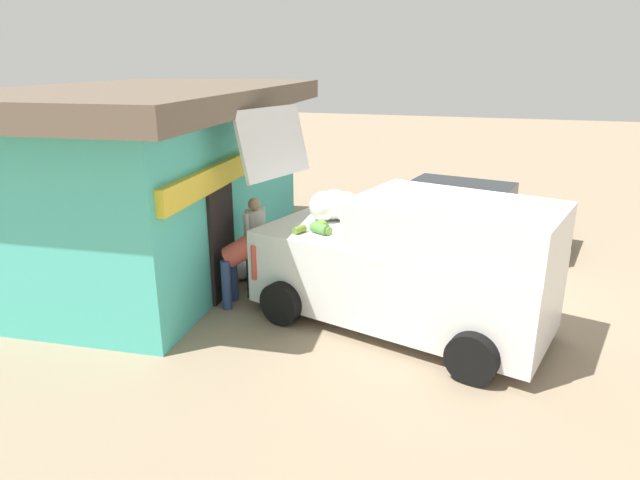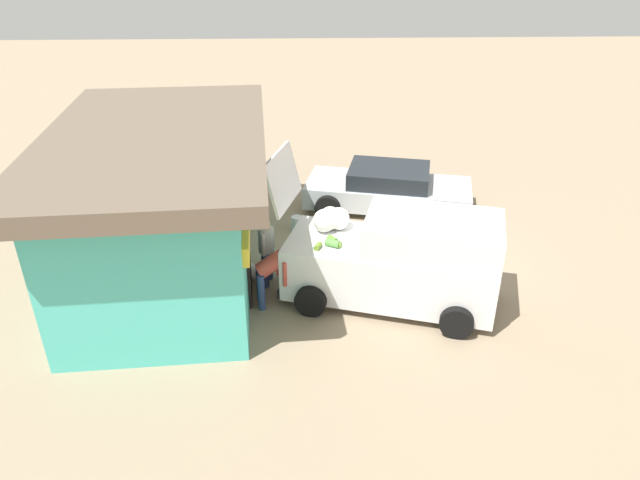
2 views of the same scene
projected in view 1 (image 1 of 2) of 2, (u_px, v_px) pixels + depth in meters
ground_plane at (451, 289)px, 9.37m from camera, size 60.00×60.00×0.00m
storefront_bar at (155, 175)px, 10.05m from camera, size 7.68×4.90×3.27m
delivery_van at (409, 262)px, 7.81m from camera, size 2.98×4.76×3.02m
parked_sedan at (458, 213)px, 11.82m from camera, size 2.91×4.69×1.21m
vendor_standing at (255, 236)px, 9.27m from camera, size 0.56×0.40×1.55m
customer_bending at (242, 258)px, 8.53m from camera, size 0.59×0.78×1.26m
unloaded_banana_pile at (235, 270)px, 9.75m from camera, size 0.76×0.77×0.40m
paint_bucket at (330, 236)px, 11.50m from camera, size 0.28×0.28×0.40m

